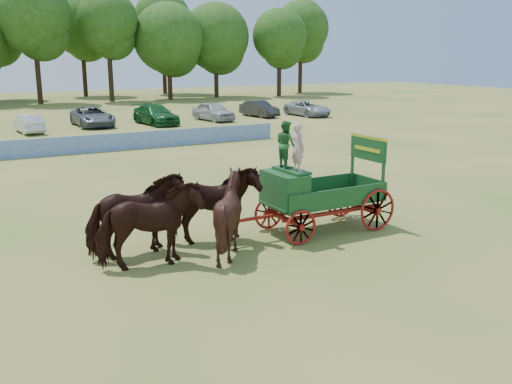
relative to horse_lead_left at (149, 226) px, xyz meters
name	(u,v)px	position (x,y,z in m)	size (l,w,h in m)	color
ground	(235,232)	(3.47, 1.75, -1.18)	(160.00, 160.00, 0.00)	#A4874A
horse_lead_left	(149,226)	(0.00, 0.00, 0.00)	(1.27, 2.79, 2.36)	black
horse_lead_right	(136,216)	(0.00, 1.10, 0.00)	(1.27, 2.79, 2.36)	black
horse_wheel_left	(229,214)	(2.40, 0.00, 0.00)	(1.91, 2.14, 2.36)	black
horse_wheel_right	(213,205)	(2.40, 1.10, 0.00)	(1.27, 2.79, 2.36)	black
farm_dray	(305,185)	(5.38, 0.58, 0.41)	(6.00, 2.00, 3.64)	maroon
sponsor_banner	(79,145)	(2.47, 19.75, -0.65)	(26.00, 0.08, 1.05)	#1C4497
parked_cars	(37,121)	(2.06, 31.88, -0.41)	(51.27, 7.35, 1.65)	silver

